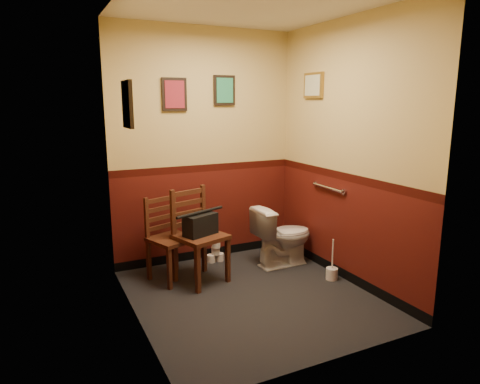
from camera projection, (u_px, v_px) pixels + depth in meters
name	position (u px, v px, depth m)	size (l,w,h in m)	color
floor	(251.00, 296.00, 4.20)	(2.20, 2.40, 0.00)	black
ceiling	(253.00, 2.00, 3.64)	(2.20, 2.40, 0.00)	silver
wall_back	(204.00, 147.00, 4.97)	(2.20, 2.70, 0.00)	#4B120D
wall_front	(334.00, 181.00, 2.86)	(2.20, 2.70, 0.00)	#4B120D
wall_left	(131.00, 168.00, 3.45)	(2.40, 2.70, 0.00)	#4B120D
wall_right	(347.00, 154.00, 4.39)	(2.40, 2.70, 0.00)	#4B120D
grab_bar	(328.00, 188.00, 4.68)	(0.05, 0.56, 0.06)	silver
framed_print_back_a	(174.00, 94.00, 4.68)	(0.28, 0.04, 0.36)	black
framed_print_back_b	(224.00, 90.00, 4.93)	(0.26, 0.04, 0.34)	black
framed_print_left	(128.00, 104.00, 3.44)	(0.04, 0.30, 0.38)	black
framed_print_right	(313.00, 85.00, 4.76)	(0.04, 0.34, 0.28)	olive
toilet	(283.00, 236.00, 4.95)	(0.39, 0.70, 0.69)	white
toilet_brush	(332.00, 273.00, 4.58)	(0.13, 0.13, 0.45)	silver
chair_left	(170.00, 238.00, 4.54)	(0.54, 0.54, 0.90)	#532919
chair_right	(198.00, 236.00, 4.48)	(0.58, 0.58, 0.99)	#532919
handbag	(200.00, 224.00, 4.42)	(0.39, 0.29, 0.26)	black
tp_stack	(216.00, 253.00, 5.08)	(0.21, 0.13, 0.27)	silver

